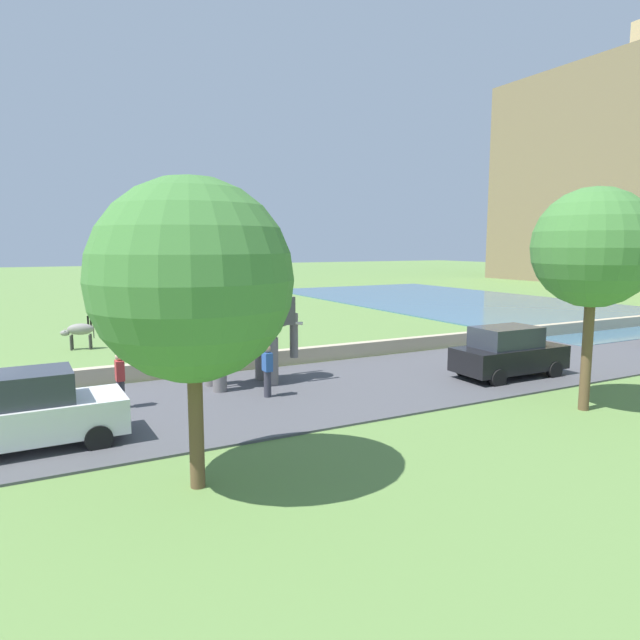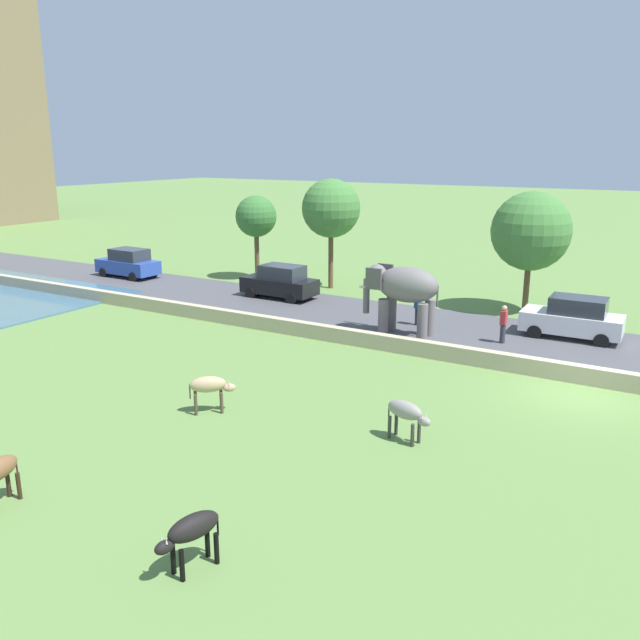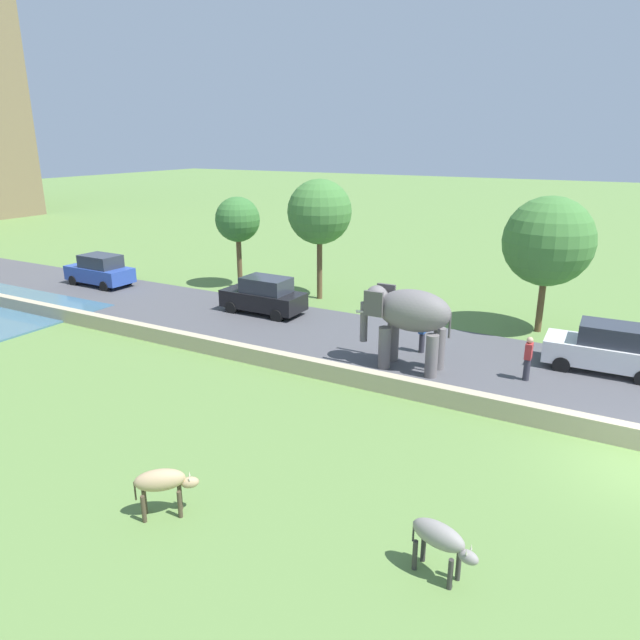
# 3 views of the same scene
# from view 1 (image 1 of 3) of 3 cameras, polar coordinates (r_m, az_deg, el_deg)

# --- Properties ---
(road_surface) EXTENTS (7.00, 120.00, 0.06)m
(road_surface) POSITION_cam_1_polar(r_m,az_deg,el_deg) (24.30, 22.27, -3.65)
(road_surface) COLOR #4C4C51
(road_surface) RESTS_ON ground
(barrier_wall) EXTENTS (0.40, 110.00, 0.62)m
(barrier_wall) POSITION_cam_1_polar(r_m,az_deg,el_deg) (25.46, 12.83, -2.12)
(barrier_wall) COLOR tan
(barrier_wall) RESTS_ON ground
(lake) EXTENTS (36.00, 18.00, 0.08)m
(lake) POSITION_cam_1_polar(r_m,az_deg,el_deg) (46.24, 14.16, 1.85)
(lake) COLOR #426B84
(lake) RESTS_ON ground
(elephant) EXTENTS (1.44, 3.47, 2.99)m
(elephant) POSITION_cam_1_polar(r_m,az_deg,el_deg) (18.08, -7.45, -0.43)
(elephant) COLOR slate
(elephant) RESTS_ON ground
(person_beside_elephant) EXTENTS (0.36, 0.22, 1.63)m
(person_beside_elephant) POSITION_cam_1_polar(r_m,az_deg,el_deg) (16.70, -5.40, -5.14)
(person_beside_elephant) COLOR #33333D
(person_beside_elephant) RESTS_ON ground
(person_trailing) EXTENTS (0.36, 0.22, 1.63)m
(person_trailing) POSITION_cam_1_polar(r_m,az_deg,el_deg) (16.46, -19.75, -5.76)
(person_trailing) COLOR #33333D
(person_trailing) RESTS_ON ground
(car_white) EXTENTS (1.86, 4.04, 1.80)m
(car_white) POSITION_cam_1_polar(r_m,az_deg,el_deg) (14.13, -27.76, -8.28)
(car_white) COLOR white
(car_white) RESTS_ON ground
(car_black) EXTENTS (1.84, 4.02, 1.80)m
(car_black) POSITION_cam_1_polar(r_m,az_deg,el_deg) (20.25, 18.71, -3.16)
(car_black) COLOR black
(car_black) RESTS_ON ground
(cow_brown) EXTENTS (1.42, 0.63, 1.15)m
(cow_brown) POSITION_cam_1_polar(r_m,az_deg,el_deg) (35.25, -13.87, 1.40)
(cow_brown) COLOR brown
(cow_brown) RESTS_ON ground
(cow_tan) EXTENTS (1.17, 1.26, 1.15)m
(cow_tan) POSITION_cam_1_polar(r_m,az_deg,el_deg) (28.75, -11.78, 0.08)
(cow_tan) COLOR tan
(cow_tan) RESTS_ON ground
(cow_black) EXTENTS (1.42, 0.72, 1.15)m
(cow_black) POSITION_cam_1_polar(r_m,az_deg,el_deg) (33.90, -22.28, 0.80)
(cow_black) COLOR black
(cow_black) RESTS_ON ground
(cow_grey) EXTENTS (0.67, 1.42, 1.15)m
(cow_grey) POSITION_cam_1_polar(r_m,az_deg,el_deg) (26.61, -23.40, -1.00)
(cow_grey) COLOR gray
(cow_grey) RESTS_ON ground
(tree_near) EXTENTS (3.25, 3.25, 6.12)m
(tree_near) POSITION_cam_1_polar(r_m,az_deg,el_deg) (16.80, 26.18, 6.59)
(tree_near) COLOR brown
(tree_near) RESTS_ON ground
(tree_far) EXTENTS (3.73, 3.73, 5.81)m
(tree_far) POSITION_cam_1_polar(r_m,az_deg,el_deg) (10.38, -12.98, 3.96)
(tree_far) COLOR brown
(tree_far) RESTS_ON ground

